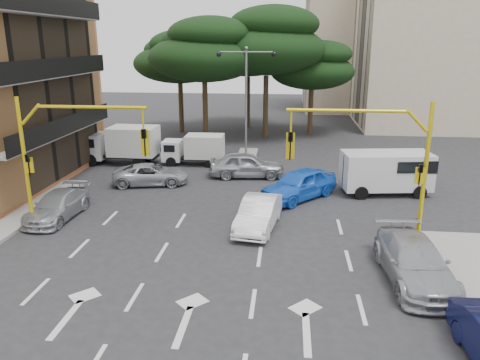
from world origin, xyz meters
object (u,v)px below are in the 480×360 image
(signal_mast_left, at_px, (62,146))
(car_silver_parked, at_px, (414,261))
(car_blue_compact, at_px, (299,184))
(van_white, at_px, (386,173))
(car_silver_cross_b, at_px, (247,165))
(car_silver_cross_a, at_px, (151,174))
(box_truck_a, at_px, (121,145))
(signal_mast_right, at_px, (382,153))
(street_lamp_center, at_px, (246,83))
(car_silver_wagon, at_px, (57,206))
(box_truck_b, at_px, (194,150))
(car_white_hatch, at_px, (259,213))

(signal_mast_left, relative_size, car_silver_parked, 1.18)
(car_blue_compact, distance_m, van_white, 5.03)
(car_silver_cross_b, distance_m, van_white, 8.42)
(car_silver_cross_a, height_order, box_truck_a, box_truck_a)
(car_silver_cross_a, bearing_deg, car_silver_cross_b, -80.09)
(signal_mast_right, relative_size, car_silver_cross_b, 1.28)
(car_blue_compact, bearing_deg, signal_mast_left, -110.83)
(car_silver_cross_b, bearing_deg, signal_mast_left, 136.37)
(street_lamp_center, relative_size, car_silver_cross_b, 1.66)
(car_silver_parked, distance_m, box_truck_a, 22.14)
(street_lamp_center, height_order, car_silver_wagon, street_lamp_center)
(signal_mast_left, xyz_separation_m, car_silver_wagon, (-1.20, 1.25, -3.25))
(car_silver_wagon, distance_m, car_silver_cross_a, 6.61)
(signal_mast_left, xyz_separation_m, street_lamp_center, (6.80, 14.01, 1.54))
(car_blue_compact, xyz_separation_m, box_truck_a, (-12.23, 6.33, 0.51))
(street_lamp_center, xyz_separation_m, box_truck_b, (-3.44, -1.93, -4.38))
(signal_mast_left, distance_m, van_white, 16.98)
(signal_mast_right, distance_m, box_truck_b, 16.09)
(van_white, distance_m, box_truck_b, 13.04)
(car_silver_wagon, distance_m, car_silver_parked, 16.26)
(street_lamp_center, relative_size, car_silver_cross_a, 1.75)
(car_white_hatch, height_order, car_silver_parked, car_silver_parked)
(street_lamp_center, xyz_separation_m, car_blue_compact, (3.68, -8.56, -4.62))
(signal_mast_right, distance_m, car_silver_parked, 4.66)
(signal_mast_right, relative_size, car_silver_parked, 1.18)
(signal_mast_left, height_order, box_truck_a, signal_mast_left)
(signal_mast_right, bearing_deg, box_truck_b, 130.33)
(street_lamp_center, distance_m, box_truck_a, 9.75)
(car_blue_compact, distance_m, box_truck_a, 13.79)
(car_silver_cross_b, bearing_deg, van_white, -112.94)
(car_white_hatch, relative_size, car_blue_compact, 0.91)
(street_lamp_center, xyz_separation_m, car_silver_wagon, (-8.00, -12.76, -4.80))
(street_lamp_center, height_order, box_truck_b, street_lamp_center)
(signal_mast_left, bearing_deg, box_truck_a, 98.45)
(signal_mast_right, height_order, box_truck_a, signal_mast_right)
(car_silver_parked, xyz_separation_m, box_truck_b, (-11.04, 15.42, 0.31))
(signal_mast_right, bearing_deg, car_silver_parked, -76.64)
(car_silver_cross_b, relative_size, box_truck_b, 1.10)
(car_silver_parked, distance_m, box_truck_b, 18.97)
(car_silver_cross_a, bearing_deg, box_truck_a, 25.75)
(street_lamp_center, relative_size, car_white_hatch, 1.80)
(box_truck_a, bearing_deg, signal_mast_left, -170.06)
(box_truck_a, bearing_deg, van_white, -104.65)
(box_truck_a, xyz_separation_m, box_truck_b, (5.11, 0.30, -0.27))
(car_blue_compact, xyz_separation_m, car_silver_cross_b, (-3.21, 3.89, -0.02))
(car_silver_wagon, relative_size, box_truck_a, 0.81)
(signal_mast_left, relative_size, box_truck_b, 1.41)
(street_lamp_center, distance_m, car_white_hatch, 13.96)
(signal_mast_left, bearing_deg, car_silver_parked, -13.09)
(car_white_hatch, xyz_separation_m, van_white, (6.74, 5.86, 0.49))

